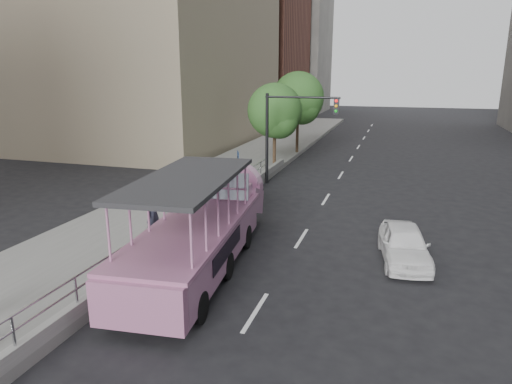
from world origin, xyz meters
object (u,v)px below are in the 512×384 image
Objects in this scene: street_tree_near at (276,113)px; duck_boat at (204,228)px; pedestrian_near at (153,212)px; traffic_signal at (287,124)px; car at (404,244)px; parking_sign at (238,171)px; street_tree_far at (299,100)px.

duck_boat is at bearing -83.96° from street_tree_near.
pedestrian_near is 0.35× the size of traffic_signal.
street_tree_near reaches higher than car.
car is 9.33m from parking_sign.
street_tree_near reaches higher than pedestrian_near.
street_tree_far is (-7.91, 19.11, 3.67)m from car.
car is 9.15m from pedestrian_near.
duck_boat is 1.96× the size of traffic_signal.
pedestrian_near is 20.37m from street_tree_far.
car is at bearing -72.20° from pedestrian_near.
parking_sign is 0.51× the size of traffic_signal.
pedestrian_near is at bearing 177.98° from car.
street_tree_far reaches higher than car.
parking_sign is at bearing -89.58° from street_tree_far.
traffic_signal is (1.29, 4.67, 1.83)m from parking_sign.
duck_boat is 15.48m from street_tree_near.
car is 12.01m from traffic_signal.
street_tree_far is (-1.40, 9.43, 0.81)m from traffic_signal.
duck_boat is 1.58× the size of street_tree_far.
street_tree_near is 0.89× the size of street_tree_far.
street_tree_far reaches higher than pedestrian_near.
street_tree_far is at bearing 98.43° from traffic_signal.
street_tree_near is (-1.61, 15.18, 2.59)m from duck_boat.
traffic_signal is 0.91× the size of street_tree_near.
traffic_signal is 9.57m from street_tree_far.
parking_sign is 0.46× the size of street_tree_near.
street_tree_near is at bearing -91.91° from street_tree_far.
street_tree_near is (0.97, 14.10, 2.60)m from pedestrian_near.
parking_sign is 14.34m from street_tree_far.
street_tree_near is at bearing 7.65° from pedestrian_near.
car is at bearing -32.67° from parking_sign.
parking_sign is at bearing -105.48° from traffic_signal.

